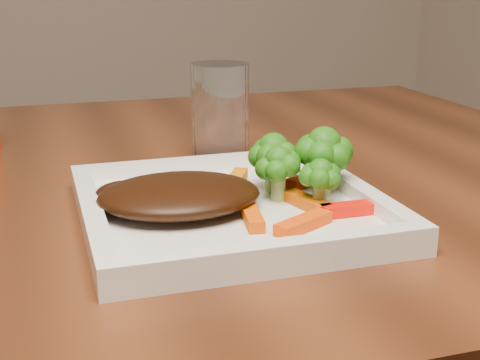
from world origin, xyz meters
name	(u,v)px	position (x,y,z in m)	size (l,w,h in m)	color
plate	(230,213)	(0.34, -0.34, 0.76)	(0.27, 0.27, 0.01)	white
steak	(179,195)	(0.30, -0.34, 0.78)	(0.15, 0.12, 0.03)	black
broccoli_0	(273,157)	(0.40, -0.31, 0.80)	(0.06, 0.06, 0.07)	#1B6911
broccoli_1	(323,163)	(0.44, -0.33, 0.79)	(0.06, 0.06, 0.06)	#167213
broccoli_2	(320,178)	(0.42, -0.37, 0.79)	(0.04, 0.04, 0.06)	#197313
broccoli_3	(279,169)	(0.39, -0.34, 0.79)	(0.05, 0.05, 0.06)	#327814
carrot_0	(303,223)	(0.39, -0.42, 0.77)	(0.06, 0.02, 0.01)	#FF4504
carrot_1	(353,208)	(0.44, -0.39, 0.77)	(0.06, 0.02, 0.01)	#FF1104
carrot_2	(252,217)	(0.35, -0.39, 0.77)	(0.05, 0.01, 0.01)	#E65003
carrot_3	(308,179)	(0.44, -0.30, 0.77)	(0.06, 0.02, 0.01)	red
carrot_4	(237,179)	(0.37, -0.28, 0.77)	(0.05, 0.01, 0.01)	orange
carrot_5	(307,202)	(0.41, -0.37, 0.77)	(0.06, 0.02, 0.01)	#D85603
drinking_glass	(220,115)	(0.39, -0.16, 0.81)	(0.07, 0.07, 0.12)	white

